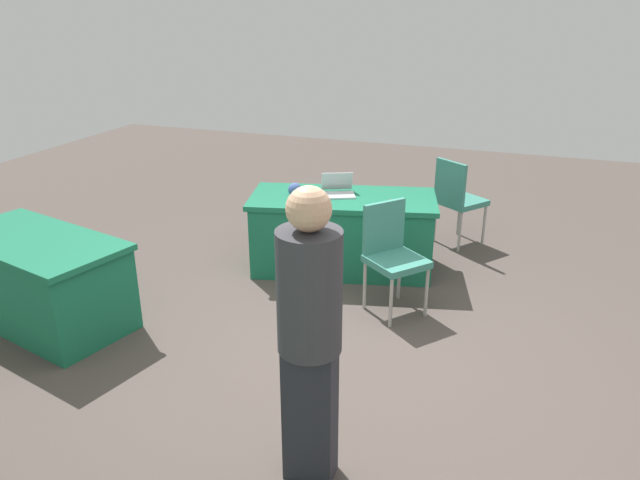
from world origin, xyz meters
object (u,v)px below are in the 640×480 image
object	(u,v)px
table_foreground	(342,232)
person_attendee_browsing	(310,327)
scissors_red	(386,202)
chair_tucked_left	(392,251)
yarn_ball	(295,190)
table_mid_left	(41,280)
laptop_silver	(338,191)
chair_tucked_right	(457,196)

from	to	relation	value
table_foreground	person_attendee_browsing	xyz separation A→B (m)	(-0.71, 2.82, 0.59)
person_attendee_browsing	scissors_red	size ratio (longest dim) A/B	9.64
table_foreground	chair_tucked_left	distance (m)	0.99
yarn_ball	scissors_red	size ratio (longest dim) A/B	0.75
table_mid_left	person_attendee_browsing	bearing A→B (deg)	161.63
person_attendee_browsing	laptop_silver	bearing A→B (deg)	101.41
person_attendee_browsing	yarn_ball	distance (m)	2.92
chair_tucked_left	chair_tucked_right	bearing A→B (deg)	-150.93
table_foreground	yarn_ball	distance (m)	0.65
chair_tucked_right	person_attendee_browsing	xyz separation A→B (m)	(0.27, 3.84, 0.41)
table_mid_left	scissors_red	xyz separation A→B (m)	(-2.48, -1.87, 0.38)
table_mid_left	scissors_red	world-z (taller)	scissors_red
chair_tucked_right	person_attendee_browsing	distance (m)	3.87
person_attendee_browsing	yarn_ball	xyz separation A→B (m)	(1.16, -2.68, -0.15)
chair_tucked_left	laptop_silver	xyz separation A→B (m)	(0.74, -0.76, 0.24)
person_attendee_browsing	scissors_red	distance (m)	2.81
table_foreground	chair_tucked_right	world-z (taller)	chair_tucked_right
person_attendee_browsing	yarn_ball	size ratio (longest dim) A/B	12.87
chair_tucked_right	laptop_silver	bearing A→B (deg)	-101.17
table_mid_left	yarn_ball	distance (m)	2.41
chair_tucked_left	person_attendee_browsing	size ratio (longest dim) A/B	0.55
table_mid_left	chair_tucked_right	distance (m)	4.21
person_attendee_browsing	laptop_silver	world-z (taller)	person_attendee_browsing
laptop_silver	scissors_red	world-z (taller)	laptop_silver
person_attendee_browsing	yarn_ball	bearing A→B (deg)	109.64
table_foreground	person_attendee_browsing	world-z (taller)	person_attendee_browsing
person_attendee_browsing	yarn_ball	world-z (taller)	person_attendee_browsing
table_foreground	person_attendee_browsing	bearing A→B (deg)	104.19
chair_tucked_left	laptop_silver	size ratio (longest dim) A/B	2.35
table_foreground	chair_tucked_right	size ratio (longest dim) A/B	2.02
chair_tucked_left	scissors_red	world-z (taller)	chair_tucked_left
chair_tucked_right	yarn_ball	distance (m)	1.87
chair_tucked_right	laptop_silver	size ratio (longest dim) A/B	2.37
table_foreground	laptop_silver	size ratio (longest dim) A/B	4.80
table_mid_left	table_foreground	bearing A→B (deg)	-136.86
laptop_silver	yarn_ball	size ratio (longest dim) A/B	3.03
table_mid_left	chair_tucked_right	size ratio (longest dim) A/B	1.79
table_foreground	chair_tucked_left	xyz separation A→B (m)	(-0.67, 0.71, 0.18)
chair_tucked_left	table_foreground	bearing A→B (deg)	-97.24
laptop_silver	yarn_ball	world-z (taller)	laptop_silver
table_mid_left	scissors_red	bearing A→B (deg)	-142.97
chair_tucked_right	scissors_red	xyz separation A→B (m)	(0.54, 1.05, 0.20)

